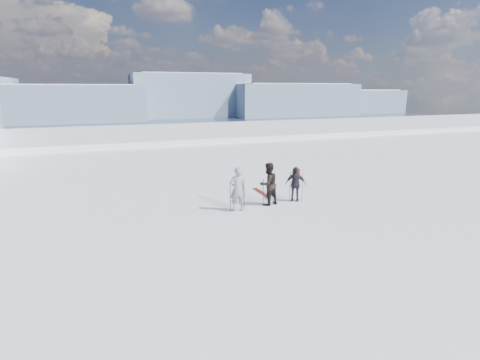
% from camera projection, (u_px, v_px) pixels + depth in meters
% --- Properties ---
extents(lake_basin, '(820.00, 820.00, 71.62)m').
position_uv_depth(lake_basin, '(177.00, 194.00, 41.36)').
color(lake_basin, white).
rests_on(lake_basin, ground).
extents(far_mountain_range, '(770.00, 110.00, 53.00)m').
position_uv_depth(far_mountain_range, '(133.00, 99.00, 438.54)').
color(far_mountain_range, slate).
rests_on(far_mountain_range, ground).
extents(skier_grey, '(0.68, 0.47, 1.81)m').
position_uv_depth(skier_grey, '(238.00, 189.00, 15.00)').
color(skier_grey, gray).
rests_on(skier_grey, ground).
extents(skier_dark, '(1.06, 0.93, 1.83)m').
position_uv_depth(skier_dark, '(268.00, 184.00, 15.78)').
color(skier_dark, black).
rests_on(skier_dark, ground).
extents(skier_pack, '(0.98, 0.78, 1.55)m').
position_uv_depth(skier_pack, '(296.00, 184.00, 16.31)').
color(skier_pack, black).
rests_on(skier_pack, ground).
extents(backpack, '(0.38, 0.32, 0.45)m').
position_uv_depth(backpack, '(297.00, 161.00, 16.31)').
color(backpack, red).
rests_on(backpack, skier_pack).
extents(ski_poles, '(3.48, 0.37, 1.37)m').
position_uv_depth(ski_poles, '(269.00, 191.00, 15.66)').
color(ski_poles, black).
rests_on(ski_poles, ground).
extents(skis_loose, '(0.23, 1.70, 0.03)m').
position_uv_depth(skis_loose, '(261.00, 192.00, 17.81)').
color(skis_loose, black).
rests_on(skis_loose, ground).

